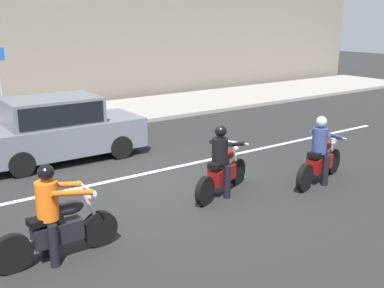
{
  "coord_description": "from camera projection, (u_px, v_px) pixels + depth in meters",
  "views": [
    {
      "loc": [
        -5.16,
        -8.49,
        3.72
      ],
      "look_at": [
        0.36,
        -0.62,
        1.05
      ],
      "focal_mm": 42.7,
      "sensor_mm": 36.0,
      "label": 1
    }
  ],
  "objects": [
    {
      "name": "motorcycle_with_rider_denim_blue",
      "position": [
        320.0,
        155.0,
        10.54
      ],
      "size": [
        2.11,
        0.85,
        1.59
      ],
      "color": "black",
      "rests_on": "ground_plane"
    },
    {
      "name": "parked_sedan_slate_gray",
      "position": [
        59.0,
        128.0,
        12.13
      ],
      "size": [
        4.25,
        1.82,
        1.72
      ],
      "color": "slate",
      "rests_on": "ground_plane"
    },
    {
      "name": "street_sign_post",
      "position": [
        0.0,
        77.0,
        15.82
      ],
      "size": [
        0.44,
        0.08,
        2.63
      ],
      "color": "gray",
      "rests_on": "sidewalk_slab"
    },
    {
      "name": "lane_marking_stripe",
      "position": [
        147.0,
        173.0,
        11.3
      ],
      "size": [
        18.0,
        0.14,
        0.01
      ],
      "primitive_type": "cube",
      "color": "silver",
      "rests_on": "ground_plane"
    },
    {
      "name": "motorcycle_with_rider_orange_stripe",
      "position": [
        56.0,
        221.0,
        7.13
      ],
      "size": [
        2.04,
        0.7,
        1.6
      ],
      "color": "black",
      "rests_on": "ground_plane"
    },
    {
      "name": "sidewalk_slab",
      "position": [
        50.0,
        120.0,
        16.84
      ],
      "size": [
        40.0,
        4.4,
        0.14
      ],
      "primitive_type": "cube",
      "color": "gray",
      "rests_on": "ground_plane"
    },
    {
      "name": "ground_plane",
      "position": [
        164.0,
        184.0,
        10.55
      ],
      "size": [
        80.0,
        80.0,
        0.0
      ],
      "primitive_type": "plane",
      "color": "black"
    },
    {
      "name": "motorcycle_with_rider_black_leather",
      "position": [
        222.0,
        166.0,
        9.8
      ],
      "size": [
        1.94,
        0.99,
        1.56
      ],
      "color": "black",
      "rests_on": "ground_plane"
    }
  ]
}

